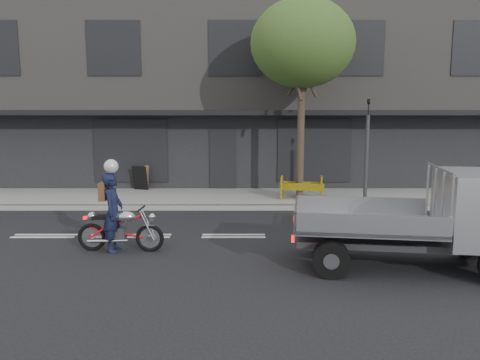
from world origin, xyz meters
name	(u,v)px	position (x,y,z in m)	size (l,w,h in m)	color
ground	(234,236)	(0.00, 0.00, 0.00)	(80.00, 80.00, 0.00)	black
sidewalk	(235,198)	(0.00, 4.70, 0.07)	(32.00, 3.20, 0.15)	gray
kerb	(235,208)	(0.00, 3.10, 0.07)	(32.00, 0.20, 0.15)	gray
building_main	(236,92)	(0.00, 11.30, 4.00)	(26.00, 10.00, 8.00)	slate
street_tree	(303,44)	(2.20, 4.20, 5.28)	(3.40, 3.40, 6.74)	#382B21
traffic_light_pole	(366,157)	(4.20, 3.35, 1.65)	(0.12, 0.12, 3.50)	#2D2D30
motorcycle	(120,228)	(-2.54, -1.23, 0.52)	(1.98, 0.58, 1.02)	black
rider	(113,212)	(-2.69, -1.23, 0.89)	(0.65, 0.43, 1.79)	black
flatbed_ute	(462,212)	(4.54, -2.49, 1.19)	(4.69, 2.40, 2.08)	black
construction_barrier	(302,188)	(2.27, 4.01, 0.55)	(1.44, 0.58, 0.81)	yellow
sandwich_board	(140,178)	(-3.61, 5.94, 0.60)	(0.57, 0.38, 0.91)	black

